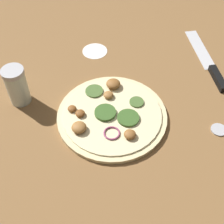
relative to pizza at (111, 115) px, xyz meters
The scene contains 6 objects.
ground_plane 0.01m from the pizza, 36.65° to the left, with size 3.00×3.00×0.00m, color brown.
pizza is the anchor object (origin of this frame).
knife 0.35m from the pizza, 101.80° to the left, with size 0.29×0.08×0.02m.
spice_jar 0.25m from the pizza, 123.72° to the right, with size 0.06×0.06×0.11m.
loose_cap 0.27m from the pizza, 60.92° to the left, with size 0.04×0.04×0.01m.
flour_patch 0.27m from the pizza, behind, with size 0.08×0.08×0.00m.
Camera 1 is at (0.48, -0.17, 0.62)m, focal length 50.00 mm.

